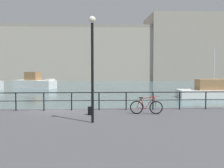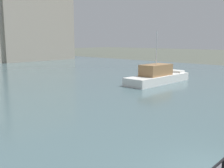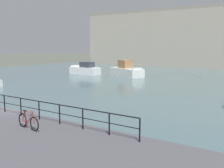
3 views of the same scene
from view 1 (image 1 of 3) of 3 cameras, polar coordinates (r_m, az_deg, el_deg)
name	(u,v)px [view 1 (image 1 of 3)]	position (r m, az deg, el deg)	size (l,w,h in m)	color
ground_plane	(63,121)	(17.55, -10.04, -7.55)	(240.00, 240.00, 0.00)	#4C5147
water_basin	(84,87)	(47.47, -5.69, -0.55)	(80.00, 60.00, 0.01)	#476066
quay_promenade	(42,144)	(11.20, -14.11, -11.88)	(56.00, 13.00, 0.80)	#47474C
harbor_building	(114,53)	(72.53, 0.35, 6.28)	(65.25, 14.32, 16.42)	#A89E8E
moored_red_daysailer	(35,83)	(45.45, -15.54, 0.28)	(7.07, 4.93, 2.57)	white
moored_small_launch	(217,91)	(32.80, 20.62, -1.27)	(8.67, 2.68, 5.42)	white
quay_railing	(58,98)	(16.61, -11.05, -2.83)	(21.00, 0.07, 1.08)	black
parked_bicycle	(146,107)	(15.24, 7.03, -4.68)	(1.77, 0.26, 0.98)	black
mooring_bollard	(91,111)	(14.95, -4.36, -5.48)	(0.32, 0.32, 0.44)	black
quay_lamp_post	(92,55)	(12.71, -4.05, 5.85)	(0.32, 0.32, 4.84)	black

